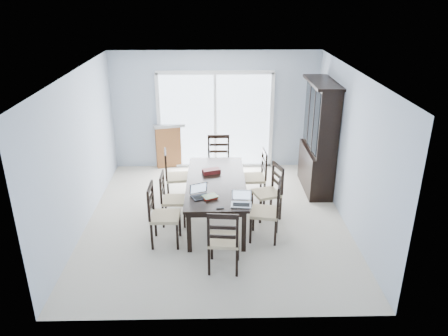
# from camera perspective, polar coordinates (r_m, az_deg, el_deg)

# --- Properties ---
(floor) EXTENTS (5.00, 5.00, 0.00)m
(floor) POSITION_cam_1_polar(r_m,az_deg,el_deg) (7.81, -1.01, -6.71)
(floor) COLOR beige
(floor) RESTS_ON ground
(ceiling) EXTENTS (5.00, 5.00, 0.00)m
(ceiling) POSITION_cam_1_polar(r_m,az_deg,el_deg) (6.91, -1.17, 12.40)
(ceiling) COLOR white
(ceiling) RESTS_ON back_wall
(back_wall) EXTENTS (4.50, 0.02, 2.60)m
(back_wall) POSITION_cam_1_polar(r_m,az_deg,el_deg) (9.64, -1.16, 7.48)
(back_wall) COLOR #A6B4C6
(back_wall) RESTS_ON floor
(wall_left) EXTENTS (0.02, 5.00, 2.60)m
(wall_left) POSITION_cam_1_polar(r_m,az_deg,el_deg) (7.60, -18.32, 2.01)
(wall_left) COLOR #A6B4C6
(wall_left) RESTS_ON floor
(wall_right) EXTENTS (0.02, 5.00, 2.60)m
(wall_right) POSITION_cam_1_polar(r_m,az_deg,el_deg) (7.60, 16.14, 2.30)
(wall_right) COLOR #A6B4C6
(wall_right) RESTS_ON floor
(balcony) EXTENTS (4.50, 2.00, 0.10)m
(balcony) POSITION_cam_1_polar(r_m,az_deg,el_deg) (11.01, -1.12, 2.08)
(balcony) COLOR gray
(balcony) RESTS_ON ground
(railing) EXTENTS (4.50, 0.06, 1.10)m
(railing) POSITION_cam_1_polar(r_m,az_deg,el_deg) (11.77, -1.17, 6.54)
(railing) COLOR #99999E
(railing) RESTS_ON balcony
(dining_table) EXTENTS (1.00, 2.20, 0.75)m
(dining_table) POSITION_cam_1_polar(r_m,az_deg,el_deg) (7.50, -1.05, -2.23)
(dining_table) COLOR black
(dining_table) RESTS_ON floor
(china_hutch) EXTENTS (0.50, 1.38, 2.20)m
(china_hutch) POSITION_cam_1_polar(r_m,az_deg,el_deg) (8.75, 12.28, 3.78)
(china_hutch) COLOR black
(china_hutch) RESTS_ON floor
(sliding_door) EXTENTS (2.52, 0.05, 2.18)m
(sliding_door) POSITION_cam_1_polar(r_m,az_deg,el_deg) (9.68, -1.15, 6.23)
(sliding_door) COLOR silver
(sliding_door) RESTS_ON floor
(chair_left_near) EXTENTS (0.46, 0.45, 1.17)m
(chair_left_near) POSITION_cam_1_polar(r_m,az_deg,el_deg) (6.93, -8.55, -5.25)
(chair_left_near) COLOR black
(chair_left_near) RESTS_ON floor
(chair_left_mid) EXTENTS (0.42, 0.41, 1.07)m
(chair_left_mid) POSITION_cam_1_polar(r_m,az_deg,el_deg) (7.52, -7.24, -3.29)
(chair_left_mid) COLOR black
(chair_left_mid) RESTS_ON floor
(chair_left_far) EXTENTS (0.50, 0.48, 1.16)m
(chair_left_far) POSITION_cam_1_polar(r_m,az_deg,el_deg) (8.28, -6.77, -0.34)
(chair_left_far) COLOR black
(chair_left_far) RESTS_ON floor
(chair_right_near) EXTENTS (0.53, 0.52, 1.16)m
(chair_right_near) POSITION_cam_1_polar(r_m,az_deg,el_deg) (7.00, 6.18, -4.82)
(chair_right_near) COLOR black
(chair_right_near) RESTS_ON floor
(chair_right_mid) EXTENTS (0.54, 0.53, 1.12)m
(chair_right_mid) POSITION_cam_1_polar(r_m,az_deg,el_deg) (7.72, 6.24, -2.29)
(chair_right_mid) COLOR black
(chair_right_mid) RESTS_ON floor
(chair_right_far) EXTENTS (0.48, 0.47, 1.18)m
(chair_right_far) POSITION_cam_1_polar(r_m,az_deg,el_deg) (8.22, 4.46, -0.37)
(chair_right_far) COLOR black
(chair_right_far) RESTS_ON floor
(chair_end_near) EXTENTS (0.48, 0.49, 1.17)m
(chair_end_near) POSITION_cam_1_polar(r_m,az_deg,el_deg) (6.18, -0.07, -8.72)
(chair_end_near) COLOR black
(chair_end_near) RESTS_ON floor
(chair_end_far) EXTENTS (0.45, 0.46, 1.19)m
(chair_end_far) POSITION_cam_1_polar(r_m,az_deg,el_deg) (8.93, -0.70, 1.69)
(chair_end_far) COLOR black
(chair_end_far) RESTS_ON floor
(laptop_dark) EXTENTS (0.36, 0.31, 0.20)m
(laptop_dark) POSITION_cam_1_polar(r_m,az_deg,el_deg) (6.89, -2.97, -3.48)
(laptop_dark) COLOR black
(laptop_dark) RESTS_ON dining_table
(laptop_silver) EXTENTS (0.33, 0.24, 0.21)m
(laptop_silver) POSITION_cam_1_polar(r_m,az_deg,el_deg) (6.65, 2.27, -4.49)
(laptop_silver) COLOR #B4B4B6
(laptop_silver) RESTS_ON dining_table
(book_stack) EXTENTS (0.29, 0.26, 0.04)m
(book_stack) POSITION_cam_1_polar(r_m,az_deg,el_deg) (6.88, -1.86, -3.79)
(book_stack) COLOR maroon
(book_stack) RESTS_ON dining_table
(cell_phone) EXTENTS (0.13, 0.07, 0.01)m
(cell_phone) POSITION_cam_1_polar(r_m,az_deg,el_deg) (6.58, -0.52, -5.22)
(cell_phone) COLOR black
(cell_phone) RESTS_ON dining_table
(game_box) EXTENTS (0.34, 0.24, 0.08)m
(game_box) POSITION_cam_1_polar(r_m,az_deg,el_deg) (7.76, -1.67, -0.42)
(game_box) COLOR #541019
(game_box) RESTS_ON dining_table
(hot_tub) EXTENTS (2.29, 2.14, 1.00)m
(hot_tub) POSITION_cam_1_polar(r_m,az_deg,el_deg) (10.72, -4.36, 4.58)
(hot_tub) COLOR brown
(hot_tub) RESTS_ON balcony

